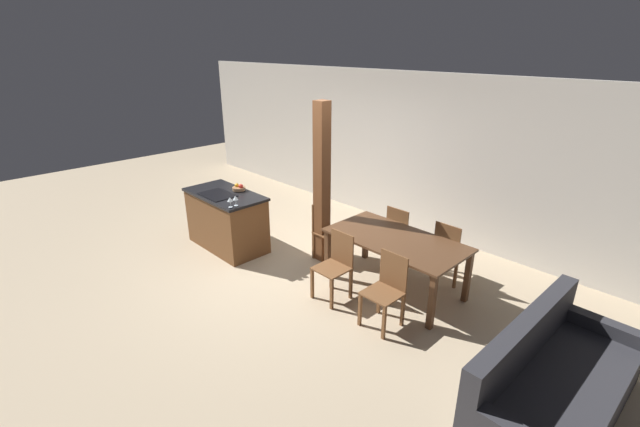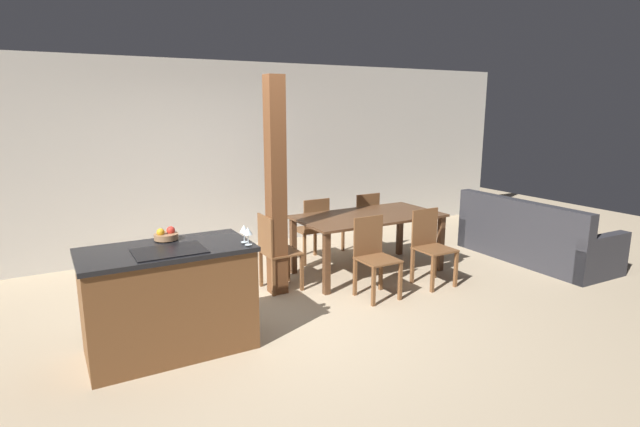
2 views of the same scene
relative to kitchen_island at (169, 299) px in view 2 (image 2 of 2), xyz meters
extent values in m
plane|color=tan|center=(1.12, 0.23, -0.46)|extent=(16.00, 16.00, 0.00)
cube|color=beige|center=(1.12, 2.87, 0.89)|extent=(11.20, 0.08, 2.70)
cube|color=brown|center=(0.00, 0.00, -0.02)|extent=(1.36, 0.70, 0.88)
cube|color=black|center=(0.00, 0.00, 0.44)|extent=(1.40, 0.74, 0.04)
cube|color=black|center=(0.00, -0.13, 0.46)|extent=(0.56, 0.40, 0.01)
cylinder|color=#99704C|center=(0.06, 0.24, 0.49)|extent=(0.21, 0.21, 0.05)
sphere|color=red|center=(0.10, 0.25, 0.54)|extent=(0.07, 0.07, 0.07)
sphere|color=gold|center=(0.01, 0.23, 0.54)|extent=(0.07, 0.07, 0.07)
cylinder|color=silver|center=(0.62, -0.29, 0.47)|extent=(0.06, 0.06, 0.00)
cylinder|color=silver|center=(0.62, -0.29, 0.52)|extent=(0.01, 0.01, 0.09)
cone|color=silver|center=(0.62, -0.29, 0.59)|extent=(0.08, 0.08, 0.06)
cylinder|color=silver|center=(0.62, -0.20, 0.47)|extent=(0.06, 0.06, 0.00)
cylinder|color=silver|center=(0.62, -0.20, 0.52)|extent=(0.01, 0.01, 0.09)
cone|color=silver|center=(0.62, -0.20, 0.59)|extent=(0.08, 0.08, 0.06)
cube|color=#51331E|center=(2.67, 0.89, 0.27)|extent=(1.82, 0.96, 0.03)
cube|color=#51331E|center=(1.83, 0.48, -0.11)|extent=(0.07, 0.07, 0.71)
cube|color=#51331E|center=(3.52, 0.48, -0.11)|extent=(0.07, 0.07, 0.71)
cube|color=#51331E|center=(1.83, 1.30, -0.11)|extent=(0.07, 0.07, 0.71)
cube|color=#51331E|center=(3.52, 1.30, -0.11)|extent=(0.07, 0.07, 0.71)
cube|color=brown|center=(2.26, 0.11, -0.03)|extent=(0.40, 0.40, 0.02)
cube|color=brown|center=(2.26, 0.30, 0.20)|extent=(0.38, 0.02, 0.44)
cube|color=brown|center=(2.09, -0.07, -0.25)|extent=(0.04, 0.04, 0.43)
cube|color=brown|center=(2.44, -0.07, -0.25)|extent=(0.04, 0.04, 0.43)
cube|color=brown|center=(2.09, 0.29, -0.25)|extent=(0.04, 0.04, 0.43)
cube|color=brown|center=(2.44, 0.29, -0.25)|extent=(0.04, 0.04, 0.43)
cube|color=brown|center=(3.08, 0.11, -0.03)|extent=(0.40, 0.40, 0.02)
cube|color=brown|center=(3.08, 0.30, 0.20)|extent=(0.38, 0.02, 0.44)
cube|color=brown|center=(2.90, -0.07, -0.25)|extent=(0.04, 0.04, 0.43)
cube|color=brown|center=(3.26, -0.07, -0.25)|extent=(0.04, 0.04, 0.43)
cube|color=brown|center=(2.90, 0.29, -0.25)|extent=(0.04, 0.04, 0.43)
cube|color=brown|center=(3.26, 0.29, -0.25)|extent=(0.04, 0.04, 0.43)
cube|color=brown|center=(2.26, 1.67, -0.03)|extent=(0.40, 0.40, 0.02)
cube|color=brown|center=(2.26, 1.48, 0.20)|extent=(0.38, 0.02, 0.44)
cube|color=brown|center=(2.44, 1.85, -0.25)|extent=(0.04, 0.04, 0.43)
cube|color=brown|center=(2.09, 1.85, -0.25)|extent=(0.04, 0.04, 0.43)
cube|color=brown|center=(2.44, 1.49, -0.25)|extent=(0.04, 0.04, 0.43)
cube|color=brown|center=(2.09, 1.49, -0.25)|extent=(0.04, 0.04, 0.43)
cube|color=brown|center=(3.08, 1.67, -0.03)|extent=(0.40, 0.40, 0.02)
cube|color=brown|center=(3.08, 1.48, 0.20)|extent=(0.38, 0.02, 0.44)
cube|color=brown|center=(3.26, 1.85, -0.25)|extent=(0.04, 0.04, 0.43)
cube|color=brown|center=(2.90, 1.85, -0.25)|extent=(0.04, 0.04, 0.43)
cube|color=brown|center=(3.26, 1.49, -0.25)|extent=(0.04, 0.04, 0.43)
cube|color=brown|center=(2.90, 1.49, -0.25)|extent=(0.04, 0.04, 0.43)
cube|color=brown|center=(1.46, 0.89, -0.03)|extent=(0.40, 0.40, 0.02)
cube|color=brown|center=(1.27, 0.89, 0.20)|extent=(0.02, 0.38, 0.44)
cube|color=brown|center=(1.64, 0.71, -0.25)|extent=(0.04, 0.04, 0.43)
cube|color=brown|center=(1.64, 1.07, -0.25)|extent=(0.04, 0.04, 0.43)
cube|color=brown|center=(1.29, 0.71, -0.25)|extent=(0.04, 0.04, 0.43)
cube|color=brown|center=(1.29, 1.07, -0.25)|extent=(0.04, 0.04, 0.43)
cube|color=#2D2D33|center=(4.98, 0.19, -0.25)|extent=(0.89, 2.06, 0.42)
cube|color=#2D2D33|center=(4.63, 0.20, 0.18)|extent=(0.19, 2.05, 0.44)
cube|color=#2D2D33|center=(4.97, -0.77, -0.18)|extent=(0.86, 0.15, 0.56)
cube|color=#2D2D33|center=(5.00, 1.14, -0.18)|extent=(0.86, 0.15, 0.56)
cube|color=brown|center=(1.38, 0.80, 0.74)|extent=(0.19, 0.19, 2.40)
camera|label=1|loc=(5.62, -3.35, 2.65)|focal=24.00mm
camera|label=2|loc=(-0.85, -4.11, 1.61)|focal=28.00mm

